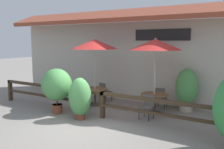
% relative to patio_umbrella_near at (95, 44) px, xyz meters
% --- Properties ---
extents(ground_plane, '(60.00, 60.00, 0.00)m').
position_rel_patio_umbrella_near_xyz_m(ground_plane, '(1.28, -2.40, -2.61)').
color(ground_plane, gray).
extents(building_facade, '(14.28, 1.49, 4.23)m').
position_rel_patio_umbrella_near_xyz_m(building_facade, '(1.29, 1.70, -0.44)').
color(building_facade, '#BCB7A8').
rests_on(building_facade, ground).
extents(patio_railing, '(10.40, 0.14, 0.95)m').
position_rel_patio_umbrella_near_xyz_m(patio_railing, '(1.28, -1.35, -1.91)').
color(patio_railing, '#3D2D1E').
rests_on(patio_railing, ground).
extents(patio_umbrella_near, '(1.97, 1.97, 2.86)m').
position_rel_patio_umbrella_near_xyz_m(patio_umbrella_near, '(0.00, 0.00, 0.00)').
color(patio_umbrella_near, '#B7B2A8').
rests_on(patio_umbrella_near, ground).
extents(dining_table_near, '(1.04, 1.04, 0.73)m').
position_rel_patio_umbrella_near_xyz_m(dining_table_near, '(-0.00, 0.00, -2.02)').
color(dining_table_near, brown).
rests_on(dining_table_near, ground).
extents(chair_near_streetside, '(0.45, 0.45, 0.85)m').
position_rel_patio_umbrella_near_xyz_m(chair_near_streetside, '(-0.06, -0.81, -2.13)').
color(chair_near_streetside, '#514C47').
rests_on(chair_near_streetside, ground).
extents(chair_near_wallside, '(0.51, 0.51, 0.85)m').
position_rel_patio_umbrella_near_xyz_m(chair_near_wallside, '(-0.05, 0.81, -2.13)').
color(chair_near_wallside, '#514C47').
rests_on(chair_near_wallside, ground).
extents(patio_umbrella_middle, '(1.97, 1.97, 2.86)m').
position_rel_patio_umbrella_near_xyz_m(patio_umbrella_middle, '(2.60, 0.22, 0.00)').
color(patio_umbrella_middle, '#B7B2A8').
rests_on(patio_umbrella_middle, ground).
extents(dining_table_middle, '(1.04, 1.04, 0.73)m').
position_rel_patio_umbrella_near_xyz_m(dining_table_middle, '(2.60, 0.22, -2.02)').
color(dining_table_middle, brown).
rests_on(dining_table_middle, ground).
extents(chair_middle_streetside, '(0.45, 0.45, 0.85)m').
position_rel_patio_umbrella_near_xyz_m(chair_middle_streetside, '(2.68, -0.59, -2.13)').
color(chair_middle_streetside, '#514C47').
rests_on(chair_middle_streetside, ground).
extents(chair_middle_wallside, '(0.47, 0.47, 0.85)m').
position_rel_patio_umbrella_near_xyz_m(chair_middle_wallside, '(2.57, 1.04, -2.13)').
color(chair_middle_wallside, '#514C47').
rests_on(chair_middle_wallside, ground).
extents(potted_plant_tall_tropical, '(1.21, 1.09, 1.72)m').
position_rel_patio_umbrella_near_xyz_m(potted_plant_tall_tropical, '(-0.54, -1.74, -1.53)').
color(potted_plant_tall_tropical, brown).
rests_on(potted_plant_tall_tropical, ground).
extents(potted_plant_broad_leaf, '(0.83, 0.74, 1.48)m').
position_rel_patio_umbrella_near_xyz_m(potted_plant_broad_leaf, '(0.69, -1.88, -1.83)').
color(potted_plant_broad_leaf, brown).
rests_on(potted_plant_broad_leaf, ground).
extents(potted_plant_corner_fern, '(0.86, 0.77, 1.68)m').
position_rel_patio_umbrella_near_xyz_m(potted_plant_corner_fern, '(3.58, 1.15, -1.72)').
color(potted_plant_corner_fern, '#B7AD99').
rests_on(potted_plant_corner_fern, ground).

